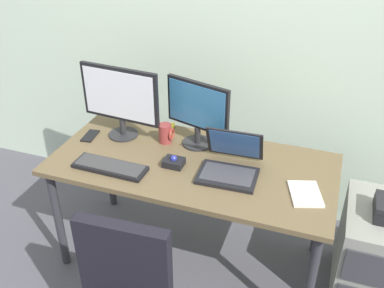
{
  "coord_description": "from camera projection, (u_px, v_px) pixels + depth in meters",
  "views": [
    {
      "loc": [
        0.68,
        -1.91,
        2.07
      ],
      "look_at": [
        0.0,
        0.0,
        0.84
      ],
      "focal_mm": 40.79,
      "sensor_mm": 36.0,
      "label": 1
    }
  ],
  "objects": [
    {
      "name": "coffee_mug",
      "position": [
        166.0,
        133.0,
        2.59
      ],
      "size": [
        0.09,
        0.08,
        0.12
      ],
      "color": "maroon",
      "rests_on": "desk"
    },
    {
      "name": "monitor_side",
      "position": [
        197.0,
        110.0,
        2.49
      ],
      "size": [
        0.4,
        0.18,
        0.4
      ],
      "color": "#262628",
      "rests_on": "desk"
    },
    {
      "name": "file_cabinet",
      "position": [
        377.0,
        255.0,
        2.41
      ],
      "size": [
        0.42,
        0.53,
        0.59
      ],
      "color": "gray",
      "rests_on": "ground"
    },
    {
      "name": "paper_notepad",
      "position": [
        305.0,
        194.0,
        2.18
      ],
      "size": [
        0.2,
        0.24,
        0.01
      ],
      "primitive_type": "cube",
      "rotation": [
        0.0,
        0.0,
        0.31
      ],
      "color": "white",
      "rests_on": "desk"
    },
    {
      "name": "desk",
      "position": [
        192.0,
        173.0,
        2.47
      ],
      "size": [
        1.58,
        0.74,
        0.72
      ],
      "color": "brown",
      "rests_on": "ground"
    },
    {
      "name": "cell_phone",
      "position": [
        90.0,
        136.0,
        2.68
      ],
      "size": [
        0.08,
        0.15,
        0.01
      ],
      "primitive_type": "cube",
      "rotation": [
        0.0,
        0.0,
        0.11
      ],
      "color": "black",
      "rests_on": "desk"
    },
    {
      "name": "keyboard",
      "position": [
        110.0,
        167.0,
        2.37
      ],
      "size": [
        0.41,
        0.14,
        0.03
      ],
      "color": "black",
      "rests_on": "desk"
    },
    {
      "name": "laptop",
      "position": [
        230.0,
        164.0,
        2.33
      ],
      "size": [
        0.32,
        0.33,
        0.22
      ],
      "color": "black",
      "rests_on": "desk"
    },
    {
      "name": "back_wall",
      "position": [
        231.0,
        8.0,
        2.66
      ],
      "size": [
        6.0,
        0.1,
        2.8
      ],
      "primitive_type": "cube",
      "color": "beige",
      "rests_on": "ground"
    },
    {
      "name": "trackball_mouse",
      "position": [
        174.0,
        162.0,
        2.39
      ],
      "size": [
        0.11,
        0.09,
        0.07
      ],
      "color": "black",
      "rests_on": "desk"
    },
    {
      "name": "ground_plane",
      "position": [
        192.0,
        256.0,
        2.81
      ],
      "size": [
        8.0,
        8.0,
        0.0
      ],
      "primitive_type": "plane",
      "color": "#4C4B53"
    },
    {
      "name": "monitor_main",
      "position": [
        120.0,
        98.0,
        2.56
      ],
      "size": [
        0.5,
        0.18,
        0.44
      ],
      "color": "#262628",
      "rests_on": "desk"
    },
    {
      "name": "banana",
      "position": [
        168.0,
        130.0,
        2.71
      ],
      "size": [
        0.06,
        0.19,
        0.04
      ],
      "primitive_type": "ellipsoid",
      "rotation": [
        0.0,
        0.0,
        1.5
      ],
      "color": "yellow",
      "rests_on": "desk"
    }
  ]
}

